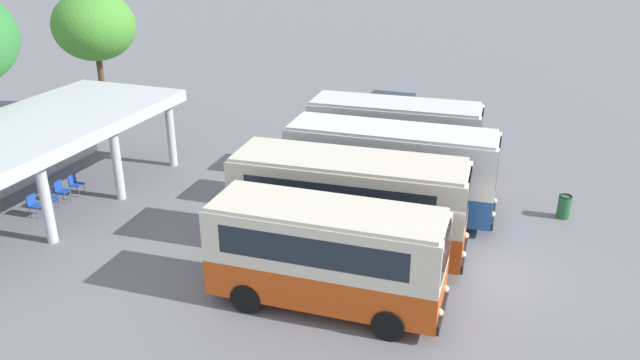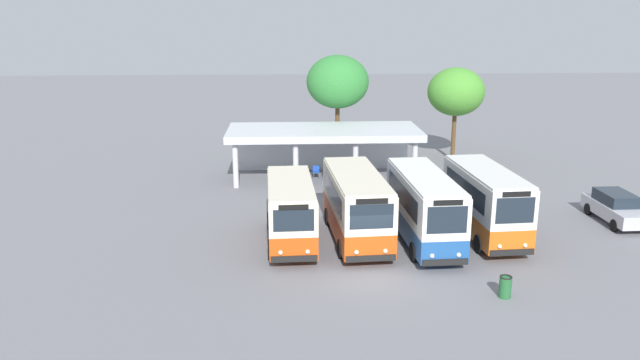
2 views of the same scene
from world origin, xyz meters
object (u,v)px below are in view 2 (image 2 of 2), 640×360
waiting_chair_end_by_column (316,171)px  waiting_chair_fourth_seat (347,171)px  city_bus_nearest_orange (291,209)px  city_bus_fourth_amber (485,200)px  city_bus_second_in_row (356,204)px  litter_bin_apron (505,287)px  parked_car_flank (616,207)px  waiting_chair_middle_seat (337,171)px  city_bus_middle_cream (424,206)px  waiting_chair_second_from_end (326,171)px

waiting_chair_end_by_column → waiting_chair_fourth_seat: bearing=-2.5°
city_bus_nearest_orange → city_bus_fourth_amber: (9.68, 0.41, 0.18)m
city_bus_second_in_row → litter_bin_apron: bearing=-52.7°
parked_car_flank → waiting_chair_middle_seat: 17.40m
city_bus_middle_cream → waiting_chair_middle_seat: size_ratio=9.05×
city_bus_middle_cream → waiting_chair_end_by_column: 13.36m
waiting_chair_second_from_end → litter_bin_apron: (5.93, -18.59, -0.07)m
waiting_chair_end_by_column → waiting_chair_second_from_end: bearing=-6.4°
parked_car_flank → waiting_chair_second_from_end: (-14.98, 9.90, -0.31)m
city_bus_second_in_row → waiting_chair_end_by_column: (-1.44, 11.85, -1.33)m
parked_car_flank → city_bus_fourth_amber: bearing=-166.8°
city_bus_middle_cream → litter_bin_apron: bearing=-72.5°
city_bus_nearest_orange → waiting_chair_middle_seat: bearing=75.3°
city_bus_second_in_row → city_bus_middle_cream: 3.28m
city_bus_nearest_orange → waiting_chair_middle_seat: (3.21, 12.21, -1.20)m
city_bus_second_in_row → waiting_chair_middle_seat: city_bus_second_in_row is taller
city_bus_middle_cream → waiting_chair_second_from_end: 13.05m
waiting_chair_second_from_end → litter_bin_apron: litter_bin_apron is taller
waiting_chair_fourth_seat → city_bus_fourth_amber: bearing=-63.8°
waiting_chair_middle_seat → waiting_chair_fourth_seat: (0.71, -0.08, 0.00)m
city_bus_middle_cream → city_bus_nearest_orange: bearing=178.0°
parked_car_flank → litter_bin_apron: (-9.05, -8.70, -0.37)m
city_bus_fourth_amber → waiting_chair_second_from_end: (-7.18, 11.73, -1.38)m
litter_bin_apron → city_bus_middle_cream: bearing=107.5°
waiting_chair_end_by_column → parked_car_flank: bearing=-32.5°
waiting_chair_middle_seat → litter_bin_apron: 19.38m
city_bus_second_in_row → waiting_chair_end_by_column: bearing=96.9°
city_bus_fourth_amber → waiting_chair_middle_seat: city_bus_fourth_amber is taller
waiting_chair_fourth_seat → waiting_chair_middle_seat: bearing=173.3°
parked_car_flank → litter_bin_apron: size_ratio=5.02×
city_bus_middle_cream → waiting_chair_fourth_seat: bearing=101.6°
city_bus_nearest_orange → parked_car_flank: bearing=7.3°
parked_car_flank → litter_bin_apron: 12.56m
city_bus_middle_cream → waiting_chair_second_from_end: city_bus_middle_cream is taller
city_bus_nearest_orange → waiting_chair_fourth_seat: 12.80m
city_bus_nearest_orange → city_bus_fourth_amber: bearing=2.5°
parked_car_flank → city_bus_second_in_row: bearing=-172.5°
waiting_chair_second_from_end → litter_bin_apron: 19.52m
waiting_chair_end_by_column → litter_bin_apron: bearing=-70.4°
city_bus_fourth_amber → waiting_chair_end_by_column: city_bus_fourth_amber is taller
city_bus_fourth_amber → parked_car_flank: 8.08m
parked_car_flank → waiting_chair_middle_seat: bearing=145.1°
waiting_chair_end_by_column → waiting_chair_middle_seat: size_ratio=1.00×
waiting_chair_fourth_seat → waiting_chair_end_by_column: bearing=177.5°
waiting_chair_second_from_end → waiting_chair_fourth_seat: same height
city_bus_second_in_row → waiting_chair_middle_seat: (-0.02, 11.84, -1.33)m
city_bus_nearest_orange → waiting_chair_second_from_end: city_bus_nearest_orange is taller
waiting_chair_middle_seat → city_bus_nearest_orange: bearing=-104.7°
parked_car_flank → waiting_chair_middle_seat: parked_car_flank is taller
city_bus_nearest_orange → city_bus_fourth_amber: city_bus_fourth_amber is taller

